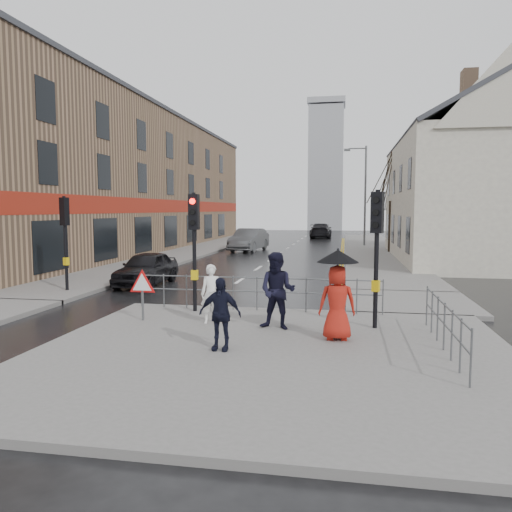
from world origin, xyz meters
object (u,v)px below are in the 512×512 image
at_px(pedestrian_d, 220,314).
at_px(car_parked, 146,268).
at_px(pedestrian_with_umbrella, 337,291).
at_px(pedestrian_a, 212,294).
at_px(car_mid, 249,240).
at_px(pedestrian_b, 277,291).

xyz_separation_m(pedestrian_d, car_parked, (-5.40, 9.12, -0.22)).
bearing_deg(pedestrian_with_umbrella, pedestrian_a, 161.17).
height_order(pedestrian_with_umbrella, car_mid, pedestrian_with_umbrella).
relative_size(pedestrian_with_umbrella, car_mid, 0.41).
bearing_deg(car_parked, pedestrian_b, -47.72).
distance_m(pedestrian_a, pedestrian_b, 1.79).
bearing_deg(pedestrian_with_umbrella, car_parked, 134.69).
bearing_deg(pedestrian_a, pedestrian_b, -20.24).
bearing_deg(pedestrian_with_umbrella, car_mid, 105.36).
distance_m(pedestrian_b, pedestrian_with_umbrella, 1.66).
distance_m(pedestrian_b, car_parked, 9.52).
xyz_separation_m(pedestrian_d, car_mid, (-4.44, 26.08, -0.08)).
distance_m(pedestrian_with_umbrella, car_mid, 25.76).
height_order(pedestrian_a, car_parked, pedestrian_a).
relative_size(pedestrian_with_umbrella, pedestrian_d, 1.33).
distance_m(pedestrian_a, car_parked, 8.18).
height_order(pedestrian_with_umbrella, pedestrian_d, pedestrian_with_umbrella).
distance_m(pedestrian_a, pedestrian_with_umbrella, 3.40).
distance_m(pedestrian_with_umbrella, pedestrian_d, 2.72).
bearing_deg(pedestrian_a, car_mid, 88.68).
distance_m(car_parked, car_mid, 16.99).
bearing_deg(pedestrian_a, car_parked, 114.08).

